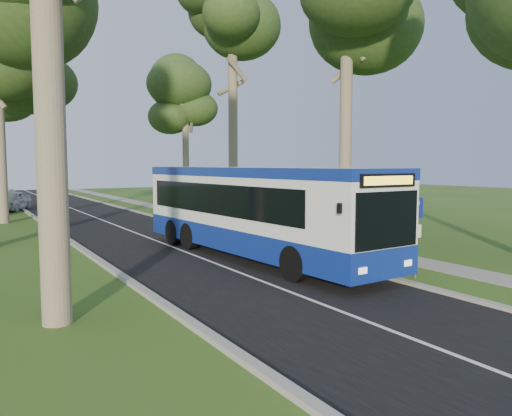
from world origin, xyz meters
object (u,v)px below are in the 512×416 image
(litter_bin, at_px, (327,238))
(car_white, at_px, (12,201))
(bus, at_px, (254,211))
(bus_stop_sign, at_px, (416,227))
(bus_shelter, at_px, (292,204))

(litter_bin, xyz_separation_m, car_white, (-9.40, 26.53, 0.24))
(bus, bearing_deg, car_white, 99.43)
(bus_stop_sign, height_order, bus_shelter, bus_stop_sign)
(litter_bin, bearing_deg, bus_stop_sign, -98.11)
(bus_shelter, distance_m, car_white, 25.19)
(car_white, bearing_deg, bus, -53.21)
(bus, xyz_separation_m, bus_shelter, (4.06, 3.27, -0.11))
(bus_stop_sign, relative_size, car_white, 0.58)
(bus_stop_sign, xyz_separation_m, bus_shelter, (1.47, 8.78, 0.07))
(bus_stop_sign, height_order, car_white, bus_stop_sign)
(bus_shelter, relative_size, litter_bin, 2.96)
(bus_shelter, xyz_separation_m, car_white, (-10.11, 23.05, -0.91))
(bus_stop_sign, distance_m, car_white, 33.00)
(bus_shelter, relative_size, car_white, 0.68)
(litter_bin, distance_m, car_white, 28.15)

